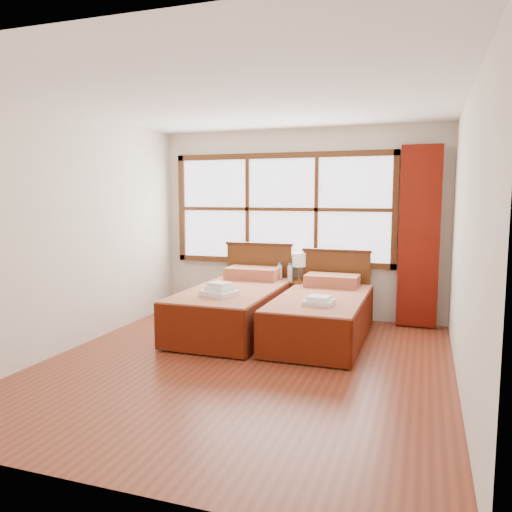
% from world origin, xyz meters
% --- Properties ---
extents(floor, '(4.50, 4.50, 0.00)m').
position_xyz_m(floor, '(0.00, 0.00, 0.00)').
color(floor, brown).
rests_on(floor, ground).
extents(ceiling, '(4.50, 4.50, 0.00)m').
position_xyz_m(ceiling, '(0.00, 0.00, 2.60)').
color(ceiling, white).
rests_on(ceiling, wall_back).
extents(wall_back, '(4.00, 0.00, 4.00)m').
position_xyz_m(wall_back, '(0.00, 2.25, 1.30)').
color(wall_back, silver).
rests_on(wall_back, floor).
extents(wall_left, '(0.00, 4.50, 4.50)m').
position_xyz_m(wall_left, '(-2.00, 0.00, 1.30)').
color(wall_left, silver).
rests_on(wall_left, floor).
extents(wall_right, '(0.00, 4.50, 4.50)m').
position_xyz_m(wall_right, '(2.00, 0.00, 1.30)').
color(wall_right, silver).
rests_on(wall_right, floor).
extents(window, '(3.16, 0.06, 1.56)m').
position_xyz_m(window, '(-0.25, 2.21, 1.50)').
color(window, white).
rests_on(window, wall_back).
extents(curtain, '(0.50, 0.16, 2.30)m').
position_xyz_m(curtain, '(1.60, 2.11, 1.17)').
color(curtain, maroon).
rests_on(curtain, wall_back).
extents(bed_left, '(1.06, 2.08, 1.03)m').
position_xyz_m(bed_left, '(-0.55, 1.20, 0.31)').
color(bed_left, '#3B1B0C').
rests_on(bed_left, floor).
extents(bed_right, '(1.00, 2.02, 0.97)m').
position_xyz_m(bed_right, '(0.55, 1.20, 0.30)').
color(bed_right, '#3B1B0C').
rests_on(bed_right, floor).
extents(nightstand, '(0.40, 0.40, 0.53)m').
position_xyz_m(nightstand, '(-0.07, 1.99, 0.27)').
color(nightstand, '#512B11').
rests_on(nightstand, floor).
extents(towels_left, '(0.44, 0.41, 0.15)m').
position_xyz_m(towels_left, '(-0.54, 0.67, 0.61)').
color(towels_left, white).
rests_on(towels_left, bed_left).
extents(towels_right, '(0.33, 0.29, 0.09)m').
position_xyz_m(towels_right, '(0.61, 0.69, 0.56)').
color(towels_right, white).
rests_on(towels_right, bed_right).
extents(lamp, '(0.19, 0.19, 0.37)m').
position_xyz_m(lamp, '(0.04, 2.12, 0.80)').
color(lamp, '#C1913E').
rests_on(lamp, nightstand).
extents(bottle_near, '(0.06, 0.06, 0.24)m').
position_xyz_m(bottle_near, '(-0.21, 1.99, 0.64)').
color(bottle_near, silver).
rests_on(bottle_near, nightstand).
extents(bottle_far, '(0.06, 0.06, 0.24)m').
position_xyz_m(bottle_far, '(-0.04, 1.93, 0.64)').
color(bottle_far, silver).
rests_on(bottle_far, nightstand).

